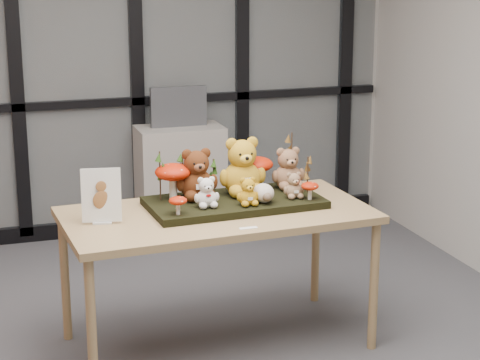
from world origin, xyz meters
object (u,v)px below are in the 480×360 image
object	(u,v)px
mushroom_front_left	(178,205)
sign_holder	(101,198)
diorama_tray	(234,203)
cabinet	(181,182)
mushroom_back_left	(173,180)
monitor	(179,107)
bear_beige_small	(294,184)
bear_brown_medium	(196,171)
plush_cream_hedgehog	(263,192)
bear_pooh_yellow	(242,163)
display_table	(217,223)
bear_small_yellow	(248,190)
mushroom_front_right	(310,190)
bear_tan_back	(288,166)
bear_white_bow	(206,190)
mushroom_back_right	(257,171)

from	to	relation	value
mushroom_front_left	sign_holder	bearing A→B (deg)	165.06
diorama_tray	cabinet	bearing A→B (deg)	82.24
mushroom_back_left	monitor	world-z (taller)	monitor
bear_beige_small	cabinet	xyz separation A→B (m)	(-0.17, 1.95, -0.48)
mushroom_back_left	cabinet	world-z (taller)	mushroom_back_left
bear_brown_medium	plush_cream_hedgehog	xyz separation A→B (m)	(0.33, -0.20, -0.10)
mushroom_front_left	cabinet	xyz separation A→B (m)	(0.53, 2.06, -0.45)
mushroom_back_left	bear_pooh_yellow	bearing A→B (deg)	-0.78
display_table	bear_small_yellow	distance (m)	0.26
plush_cream_hedgehog	mushroom_front_right	distance (m)	0.27
bear_pooh_yellow	bear_tan_back	bearing A→B (deg)	3.57
plush_cream_hedgehog	mushroom_front_right	bearing A→B (deg)	-8.31
display_table	mushroom_back_left	bearing A→B (deg)	137.21
bear_brown_medium	bear_tan_back	bearing A→B (deg)	1.25
bear_white_bow	monitor	world-z (taller)	monitor
bear_beige_small	mushroom_back_left	bearing A→B (deg)	161.84
sign_holder	bear_brown_medium	bearing A→B (deg)	27.37
plush_cream_hedgehog	bear_brown_medium	bearing A→B (deg)	145.57
diorama_tray	mushroom_front_right	size ratio (longest dim) A/B	8.79
bear_beige_small	plush_cream_hedgehog	xyz separation A→B (m)	(-0.19, -0.04, -0.02)
bear_small_yellow	mushroom_back_right	bearing A→B (deg)	59.44
bear_pooh_yellow	bear_beige_small	xyz separation A→B (m)	(0.25, -0.17, -0.10)
bear_white_bow	sign_holder	world-z (taller)	sign_holder
display_table	monitor	bearing A→B (deg)	78.91
bear_tan_back	sign_holder	xyz separation A→B (m)	(-1.13, -0.21, -0.04)
diorama_tray	bear_pooh_yellow	world-z (taller)	bear_pooh_yellow
bear_pooh_yellow	mushroom_front_left	xyz separation A→B (m)	(-0.45, -0.28, -0.13)
plush_cream_hedgehog	cabinet	size ratio (longest dim) A/B	0.13
sign_holder	mushroom_front_left	bearing A→B (deg)	-4.35
plush_cream_hedgehog	mushroom_front_left	world-z (taller)	plush_cream_hedgehog
mushroom_front_right	mushroom_back_right	bearing A→B (deg)	125.03
display_table	sign_holder	bearing A→B (deg)	178.22
bear_tan_back	plush_cream_hedgehog	distance (m)	0.35
mushroom_front_right	sign_holder	bearing A→B (deg)	177.25
mushroom_back_right	sign_holder	xyz separation A→B (m)	(-0.95, -0.24, -0.01)
bear_pooh_yellow	mushroom_back_right	xyz separation A→B (m)	(0.11, 0.07, -0.08)
bear_tan_back	monitor	bearing A→B (deg)	93.89
bear_small_yellow	mushroom_front_right	size ratio (longest dim) A/B	1.56
diorama_tray	monitor	distance (m)	1.91
mushroom_front_right	mushroom_front_left	bearing A→B (deg)	-176.47
mushroom_back_right	bear_white_bow	bearing A→B (deg)	-145.71
cabinet	diorama_tray	bearing A→B (deg)	-94.78
display_table	mushroom_front_left	world-z (taller)	mushroom_front_left
bear_brown_medium	monitor	xyz separation A→B (m)	(0.35, 1.80, 0.04)
mushroom_front_left	mushroom_front_right	size ratio (longest dim) A/B	0.97
display_table	bear_brown_medium	xyz separation A→B (m)	(-0.07, 0.16, 0.26)
bear_white_bow	plush_cream_hedgehog	world-z (taller)	bear_white_bow
diorama_tray	mushroom_back_right	world-z (taller)	mushroom_back_right
display_table	diorama_tray	world-z (taller)	diorama_tray
plush_cream_hedgehog	cabinet	distance (m)	2.04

